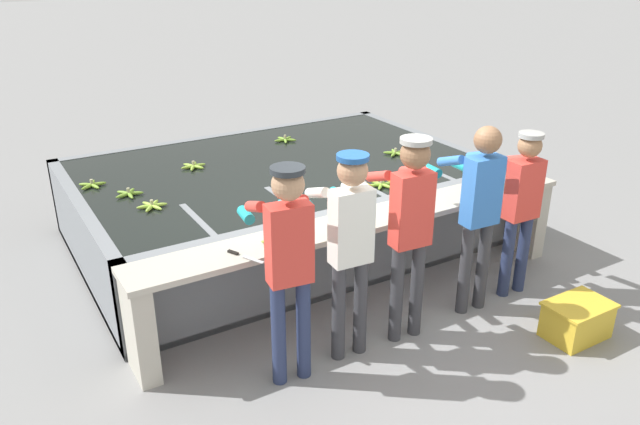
# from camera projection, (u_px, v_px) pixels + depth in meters

# --- Properties ---
(ground_plane) EXTENTS (80.00, 80.00, 0.00)m
(ground_plane) POSITION_uv_depth(u_px,v_px,m) (380.00, 313.00, 5.69)
(ground_plane) COLOR gray
(ground_plane) RESTS_ON ground
(wash_tank) EXTENTS (4.38, 2.96, 0.87)m
(wash_tank) POSITION_uv_depth(u_px,v_px,m) (281.00, 202.00, 7.03)
(wash_tank) COLOR gray
(wash_tank) RESTS_ON ground
(work_ledge) EXTENTS (4.38, 0.45, 0.87)m
(work_ledge) POSITION_uv_depth(u_px,v_px,m) (367.00, 243.00, 5.62)
(work_ledge) COLOR #B7B2A3
(work_ledge) RESTS_ON ground
(worker_0) EXTENTS (0.46, 0.74, 1.73)m
(worker_0) POSITION_uv_depth(u_px,v_px,m) (288.00, 254.00, 4.45)
(worker_0) COLOR navy
(worker_0) RESTS_ON ground
(worker_1) EXTENTS (0.44, 0.73, 1.71)m
(worker_1) POSITION_uv_depth(u_px,v_px,m) (349.00, 237.00, 4.74)
(worker_1) COLOR #38383D
(worker_1) RESTS_ON ground
(worker_2) EXTENTS (0.44, 0.74, 1.76)m
(worker_2) POSITION_uv_depth(u_px,v_px,m) (409.00, 219.00, 4.96)
(worker_2) COLOR #38383D
(worker_2) RESTS_ON ground
(worker_3) EXTENTS (0.43, 0.73, 1.73)m
(worker_3) POSITION_uv_depth(u_px,v_px,m) (478.00, 202.00, 5.38)
(worker_3) COLOR #38383D
(worker_3) RESTS_ON ground
(worker_4) EXTENTS (0.42, 0.72, 1.59)m
(worker_4) POSITION_uv_depth(u_px,v_px,m) (520.00, 199.00, 5.69)
(worker_4) COLOR navy
(worker_4) RESTS_ON ground
(banana_bunch_floating_0) EXTENTS (0.28, 0.27, 0.08)m
(banana_bunch_floating_0) POSITION_uv_depth(u_px,v_px,m) (473.00, 168.00, 6.72)
(banana_bunch_floating_0) COLOR #93BC3D
(banana_bunch_floating_0) RESTS_ON wash_tank
(banana_bunch_floating_1) EXTENTS (0.28, 0.26, 0.08)m
(banana_bunch_floating_1) POSITION_uv_depth(u_px,v_px,m) (193.00, 166.00, 6.77)
(banana_bunch_floating_1) COLOR #93BC3D
(banana_bunch_floating_1) RESTS_ON wash_tank
(banana_bunch_floating_2) EXTENTS (0.27, 0.28, 0.08)m
(banana_bunch_floating_2) POSITION_uv_depth(u_px,v_px,m) (395.00, 153.00, 7.20)
(banana_bunch_floating_2) COLOR #75A333
(banana_bunch_floating_2) RESTS_ON wash_tank
(banana_bunch_floating_3) EXTENTS (0.27, 0.28, 0.08)m
(banana_bunch_floating_3) POSITION_uv_depth(u_px,v_px,m) (285.00, 140.00, 7.70)
(banana_bunch_floating_3) COLOR #75A333
(banana_bunch_floating_3) RESTS_ON wash_tank
(banana_bunch_floating_4) EXTENTS (0.27, 0.28, 0.08)m
(banana_bunch_floating_4) POSITION_uv_depth(u_px,v_px,m) (92.00, 185.00, 6.24)
(banana_bunch_floating_4) COLOR #7FAD33
(banana_bunch_floating_4) RESTS_ON wash_tank
(banana_bunch_floating_5) EXTENTS (0.28, 0.26, 0.08)m
(banana_bunch_floating_5) POSITION_uv_depth(u_px,v_px,m) (129.00, 194.00, 6.01)
(banana_bunch_floating_5) COLOR #75A333
(banana_bunch_floating_5) RESTS_ON wash_tank
(banana_bunch_floating_6) EXTENTS (0.28, 0.27, 0.08)m
(banana_bunch_floating_6) POSITION_uv_depth(u_px,v_px,m) (152.00, 206.00, 5.73)
(banana_bunch_floating_6) COLOR #9EC642
(banana_bunch_floating_6) RESTS_ON wash_tank
(banana_bunch_floating_7) EXTENTS (0.28, 0.28, 0.08)m
(banana_bunch_floating_7) POSITION_uv_depth(u_px,v_px,m) (381.00, 184.00, 6.25)
(banana_bunch_floating_7) COLOR #7FAD33
(banana_bunch_floating_7) RESTS_ON wash_tank
(banana_bunch_ledge_0) EXTENTS (0.28, 0.27, 0.08)m
(banana_bunch_ledge_0) POSITION_uv_depth(u_px,v_px,m) (277.00, 244.00, 4.99)
(banana_bunch_ledge_0) COLOR #93BC3D
(banana_bunch_ledge_0) RESTS_ON work_ledge
(banana_bunch_ledge_1) EXTENTS (0.27, 0.27, 0.08)m
(banana_bunch_ledge_1) POSITION_uv_depth(u_px,v_px,m) (502.00, 185.00, 6.22)
(banana_bunch_ledge_1) COLOR #75A333
(banana_bunch_ledge_1) RESTS_ON work_ledge
(knife_0) EXTENTS (0.17, 0.33, 0.02)m
(knife_0) POSITION_uv_depth(u_px,v_px,m) (240.00, 255.00, 4.83)
(knife_0) COLOR silver
(knife_0) RESTS_ON work_ledge
(crate) EXTENTS (0.55, 0.39, 0.32)m
(crate) POSITION_uv_depth(u_px,v_px,m) (577.00, 320.00, 5.29)
(crate) COLOR gold
(crate) RESTS_ON ground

